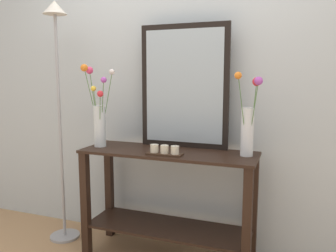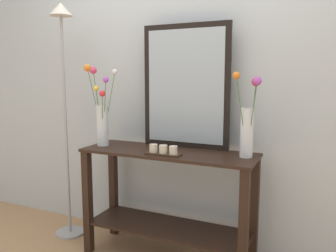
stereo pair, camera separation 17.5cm
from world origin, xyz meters
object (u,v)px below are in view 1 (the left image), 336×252
at_px(console_table, 168,193).
at_px(vase_right, 248,124).
at_px(tall_vase_left, 99,116).
at_px(floor_lamp, 58,83).
at_px(mirror_leaning, 184,87).
at_px(candle_tray, 165,151).

height_order(console_table, vase_right, vase_right).
bearing_deg(tall_vase_left, floor_lamp, 175.21).
bearing_deg(console_table, mirror_leaning, 71.77).
bearing_deg(candle_tray, tall_vase_left, 170.78).
height_order(candle_tray, floor_lamp, floor_lamp).
relative_size(console_table, mirror_leaning, 1.39).
xyz_separation_m(console_table, vase_right, (0.54, 0.04, 0.52)).
bearing_deg(console_table, candle_tray, -80.45).
distance_m(mirror_leaning, vase_right, 0.56).
relative_size(candle_tray, floor_lamp, 0.13).
relative_size(console_table, floor_lamp, 0.66).
bearing_deg(candle_tray, floor_lamp, 172.55).
bearing_deg(mirror_leaning, vase_right, -16.02).
relative_size(tall_vase_left, floor_lamp, 0.32).
bearing_deg(floor_lamp, mirror_leaning, 10.23).
height_order(vase_right, candle_tray, vase_right).
xyz_separation_m(console_table, candle_tray, (0.02, -0.12, 0.34)).
height_order(vase_right, floor_lamp, floor_lamp).
distance_m(tall_vase_left, vase_right, 1.09).
height_order(console_table, mirror_leaning, mirror_leaning).
bearing_deg(floor_lamp, tall_vase_left, -4.79).
xyz_separation_m(vase_right, floor_lamp, (-1.46, -0.04, 0.26)).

